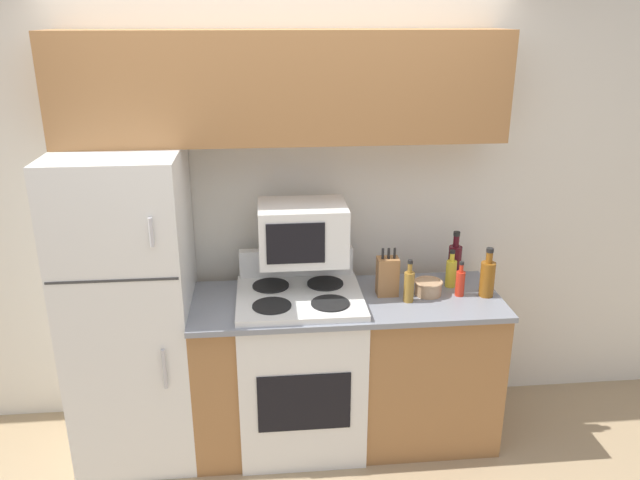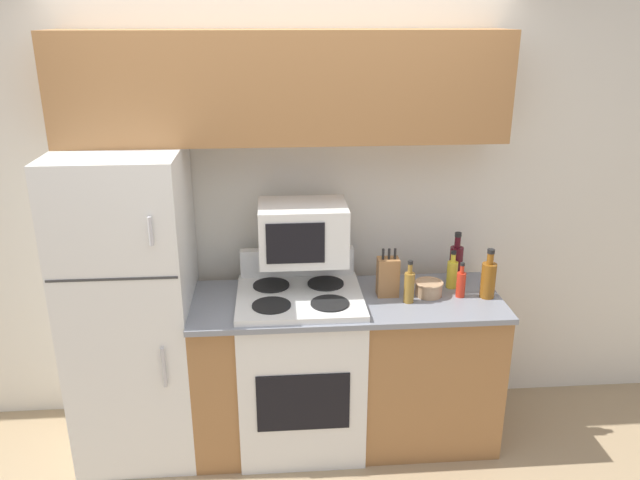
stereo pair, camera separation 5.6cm
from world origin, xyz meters
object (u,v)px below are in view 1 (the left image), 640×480
refrigerator (132,309)px  bottle_hot_sauce (460,282)px  knife_block (387,276)px  bottle_cooking_spray (451,272)px  stove (300,367)px  bottle_wine_red (455,262)px  microwave (302,232)px  bottle_whiskey (487,277)px  bowl (428,287)px  bottle_vinegar (409,285)px

refrigerator → bottle_hot_sauce: refrigerator is taller
knife_block → bottle_cooking_spray: 0.39m
stove → knife_block: (0.49, 0.03, 0.53)m
bottle_hot_sauce → refrigerator: bearing=177.4°
knife_block → bottle_wine_red: bottle_wine_red is taller
refrigerator → microwave: bearing=3.1°
bottle_hot_sauce → bottle_whiskey: 0.15m
bowl → bottle_whiskey: size_ratio=0.57×
knife_block → stove: bearing=-176.9°
refrigerator → bottle_wine_red: 1.83m
microwave → bottle_whiskey: microwave is taller
stove → bottle_cooking_spray: bottle_cooking_spray is taller
stove → bowl: (0.71, 0.00, 0.46)m
microwave → bottle_cooking_spray: (0.84, -0.01, -0.27)m
bowl → bottle_cooking_spray: size_ratio=0.72×
bottle_vinegar → bottle_cooking_spray: bearing=31.3°
refrigerator → bottle_wine_red: (1.82, 0.13, 0.15)m
bowl → bottle_vinegar: bearing=-149.4°
bottle_vinegar → bottle_whiskey: (0.44, 0.03, 0.02)m
bottle_hot_sauce → bottle_vinegar: size_ratio=0.83×
knife_block → bottle_vinegar: knife_block is taller
bottle_hot_sauce → bottle_cooking_spray: bearing=96.6°
bottle_cooking_spray → bottle_hot_sauce: (0.01, -0.13, -0.01)m
stove → knife_block: 0.72m
stove → bottle_whiskey: size_ratio=3.91×
bottle_wine_red → bottle_whiskey: 0.25m
microwave → bottle_whiskey: bearing=-8.5°
refrigerator → knife_block: (1.39, -0.03, 0.15)m
microwave → bowl: size_ratio=2.97×
stove → bottle_cooking_spray: bearing=6.6°
bottle_cooking_spray → bottle_vinegar: bearing=-148.7°
bottle_whiskey → microwave: bearing=171.5°
refrigerator → bottle_hot_sauce: (1.79, -0.08, 0.12)m
bottle_wine_red → bottle_cooking_spray: 0.10m
knife_block → bowl: size_ratio=1.74×
microwave → bottle_wine_red: size_ratio=1.58×
microwave → bottle_cooking_spray: microwave is taller
knife_block → bottle_whiskey: 0.55m
bottle_vinegar → bottle_whiskey: size_ratio=0.86×
bowl → bottle_wine_red: bearing=41.7°
knife_block → bottle_whiskey: size_ratio=0.99×
stove → bottle_wine_red: bearing=11.2°
bottle_whiskey → bowl: bearing=171.5°
stove → bottle_hot_sauce: bearing=-1.6°
refrigerator → bottle_hot_sauce: 1.79m
bowl → stove: bearing=-179.7°
bottle_wine_red → bottle_vinegar: (-0.33, -0.25, -0.02)m
stove → microwave: 0.78m
stove → bottle_vinegar: 0.78m
bottle_cooking_spray → bottle_whiskey: bearing=-41.9°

